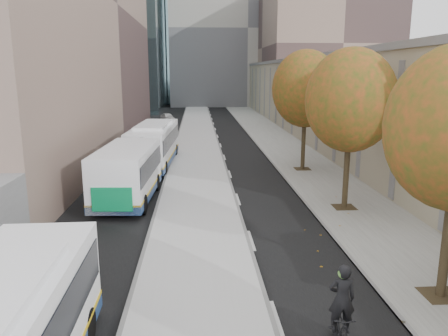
{
  "coord_description": "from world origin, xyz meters",
  "views": [
    {
      "loc": [
        -3.82,
        1.14,
        6.82
      ],
      "look_at": [
        -2.62,
        20.68,
        2.5
      ],
      "focal_mm": 35.0,
      "sensor_mm": 36.0,
      "label": 1
    }
  ],
  "objects": [
    {
      "name": "cyclist",
      "position": [
        -0.33,
        10.7,
        0.85
      ],
      "size": [
        0.69,
        1.81,
        2.28
      ],
      "rotation": [
        0.0,
        0.0,
        -0.07
      ],
      "color": "black",
      "rests_on": "ground"
    },
    {
      "name": "building_far_block",
      "position": [
        6.0,
        96.0,
        15.0
      ],
      "size": [
        30.0,
        18.0,
        30.0
      ],
      "primitive_type": "cube",
      "color": "gray",
      "rests_on": "ground"
    },
    {
      "name": "bus_platform",
      "position": [
        -3.88,
        35.0,
        0.07
      ],
      "size": [
        4.25,
        150.0,
        0.15
      ],
      "primitive_type": "cube",
      "color": "silver",
      "rests_on": "ground"
    },
    {
      "name": "distant_car",
      "position": [
        -7.95,
        62.65,
        0.6
      ],
      "size": [
        2.49,
        3.76,
        1.19
      ],
      "primitive_type": "imported",
      "rotation": [
        0.0,
        0.0,
        0.34
      ],
      "color": "silver",
      "rests_on": "ground"
    },
    {
      "name": "building_tan",
      "position": [
        15.5,
        64.0,
        4.0
      ],
      "size": [
        18.0,
        92.0,
        8.0
      ],
      "primitive_type": "cube",
      "color": "gray",
      "rests_on": "ground"
    },
    {
      "name": "tree_e",
      "position": [
        3.6,
        31.0,
        5.69
      ],
      "size": [
        4.6,
        4.6,
        7.92
      ],
      "color": "black",
      "rests_on": "sidewalk"
    },
    {
      "name": "tree_d",
      "position": [
        3.6,
        22.0,
        5.47
      ],
      "size": [
        4.4,
        4.4,
        7.6
      ],
      "color": "black",
      "rests_on": "sidewalk"
    },
    {
      "name": "bus_far",
      "position": [
        -7.25,
        29.37,
        1.61
      ],
      "size": [
        3.58,
        17.81,
        2.95
      ],
      "rotation": [
        0.0,
        0.0,
        -0.06
      ],
      "color": "white",
      "rests_on": "ground"
    },
    {
      "name": "sidewalk",
      "position": [
        4.12,
        35.0,
        0.04
      ],
      "size": [
        4.75,
        150.0,
        0.08
      ],
      "primitive_type": "cube",
      "color": "gray",
      "rests_on": "ground"
    }
  ]
}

